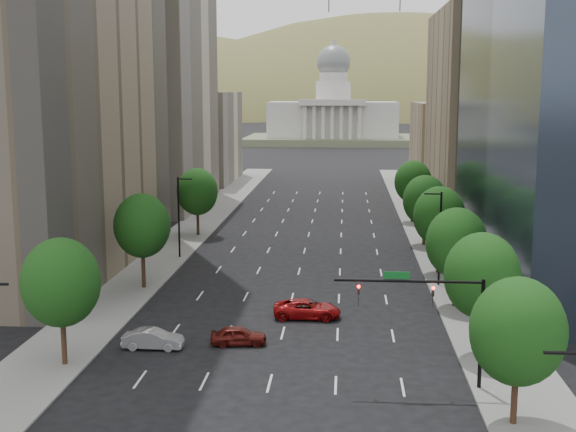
% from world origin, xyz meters
% --- Properties ---
extents(sidewalk_left, '(6.00, 200.00, 0.15)m').
position_xyz_m(sidewalk_left, '(-15.50, 60.00, 0.07)').
color(sidewalk_left, slate).
rests_on(sidewalk_left, ground).
extents(sidewalk_right, '(6.00, 200.00, 0.15)m').
position_xyz_m(sidewalk_right, '(15.50, 60.00, 0.07)').
color(sidewalk_right, slate).
rests_on(sidewalk_right, ground).
extents(midrise_cream_left, '(14.00, 30.00, 35.00)m').
position_xyz_m(midrise_cream_left, '(-25.00, 103.00, 17.50)').
color(midrise_cream_left, beige).
rests_on(midrise_cream_left, ground).
extents(filler_left, '(14.00, 26.00, 18.00)m').
position_xyz_m(filler_left, '(-25.00, 136.00, 9.00)').
color(filler_left, beige).
rests_on(filler_left, ground).
extents(parking_tan_right, '(14.00, 30.00, 30.00)m').
position_xyz_m(parking_tan_right, '(25.00, 100.00, 15.00)').
color(parking_tan_right, '#8C7759').
rests_on(parking_tan_right, ground).
extents(filler_right, '(14.00, 26.00, 16.00)m').
position_xyz_m(filler_right, '(25.00, 133.00, 8.00)').
color(filler_right, '#8C7759').
rests_on(filler_right, ground).
extents(tree_right_0, '(5.20, 5.20, 8.39)m').
position_xyz_m(tree_right_0, '(14.00, 25.00, 5.39)').
color(tree_right_0, '#382316').
rests_on(tree_right_0, ground).
extents(tree_right_1, '(5.20, 5.20, 8.75)m').
position_xyz_m(tree_right_1, '(14.00, 36.00, 5.75)').
color(tree_right_1, '#382316').
rests_on(tree_right_1, ground).
extents(tree_right_2, '(5.20, 5.20, 8.61)m').
position_xyz_m(tree_right_2, '(14.00, 48.00, 5.60)').
color(tree_right_2, '#382316').
rests_on(tree_right_2, ground).
extents(tree_right_3, '(5.20, 5.20, 8.89)m').
position_xyz_m(tree_right_3, '(14.00, 60.00, 5.89)').
color(tree_right_3, '#382316').
rests_on(tree_right_3, ground).
extents(tree_right_4, '(5.20, 5.20, 8.46)m').
position_xyz_m(tree_right_4, '(14.00, 74.00, 5.46)').
color(tree_right_4, '#382316').
rests_on(tree_right_4, ground).
extents(tree_right_5, '(5.20, 5.20, 8.75)m').
position_xyz_m(tree_right_5, '(14.00, 90.00, 5.75)').
color(tree_right_5, '#382316').
rests_on(tree_right_5, ground).
extents(tree_left_0, '(5.20, 5.20, 8.75)m').
position_xyz_m(tree_left_0, '(-14.00, 32.00, 5.75)').
color(tree_left_0, '#382316').
rests_on(tree_left_0, ground).
extents(tree_left_1, '(5.20, 5.20, 8.97)m').
position_xyz_m(tree_left_1, '(-14.00, 52.00, 5.96)').
color(tree_left_1, '#382316').
rests_on(tree_left_1, ground).
extents(tree_left_2, '(5.20, 5.20, 8.68)m').
position_xyz_m(tree_left_2, '(-14.00, 78.00, 5.68)').
color(tree_left_2, '#382316').
rests_on(tree_left_2, ground).
extents(streetlight_rn, '(1.70, 0.20, 9.00)m').
position_xyz_m(streetlight_rn, '(13.44, 55.00, 4.84)').
color(streetlight_rn, black).
rests_on(streetlight_rn, ground).
extents(streetlight_ln, '(1.70, 0.20, 9.00)m').
position_xyz_m(streetlight_ln, '(-13.44, 65.00, 4.84)').
color(streetlight_ln, black).
rests_on(streetlight_ln, ground).
extents(traffic_signal, '(9.12, 0.40, 7.38)m').
position_xyz_m(traffic_signal, '(10.53, 30.00, 5.17)').
color(traffic_signal, black).
rests_on(traffic_signal, ground).
extents(capitol, '(60.00, 40.00, 35.20)m').
position_xyz_m(capitol, '(0.00, 249.71, 8.58)').
color(capitol, '#596647').
rests_on(capitol, ground).
extents(foothills, '(720.00, 413.00, 263.00)m').
position_xyz_m(foothills, '(34.67, 599.39, -37.78)').
color(foothills, olive).
rests_on(foothills, ground).
extents(car_maroon, '(4.23, 2.13, 1.38)m').
position_xyz_m(car_maroon, '(-2.99, 37.11, 0.69)').
color(car_maroon, '#4F110D').
rests_on(car_maroon, ground).
extents(car_silver, '(4.35, 1.54, 1.43)m').
position_xyz_m(car_silver, '(-8.96, 35.81, 0.72)').
color(car_silver, '#999A9F').
rests_on(car_silver, ground).
extents(car_red_far, '(5.45, 2.53, 1.51)m').
position_xyz_m(car_red_far, '(1.65, 44.02, 0.76)').
color(car_red_far, maroon).
rests_on(car_red_far, ground).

